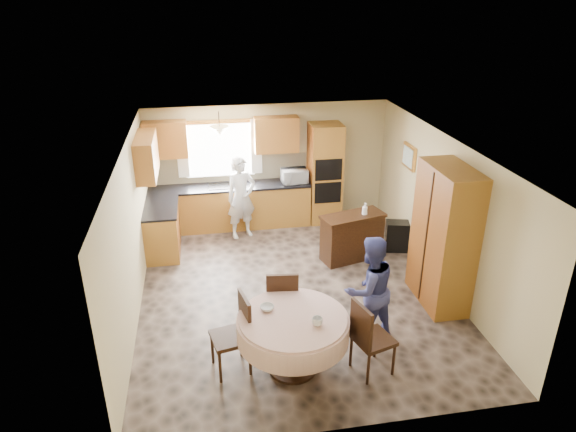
{
  "coord_description": "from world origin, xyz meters",
  "views": [
    {
      "loc": [
        -1.37,
        -7.21,
        4.66
      ],
      "look_at": [
        -0.05,
        0.3,
        1.23
      ],
      "focal_mm": 32.0,
      "sensor_mm": 36.0,
      "label": 1
    }
  ],
  "objects_px": {
    "person_dining": "(369,289)",
    "chair_back": "(282,300)",
    "sideboard": "(352,238)",
    "chair_left": "(236,330)",
    "cupboard": "(444,237)",
    "oven_tower": "(325,174)",
    "person_sink": "(241,198)",
    "dining_table": "(293,329)",
    "chair_right": "(368,335)"
  },
  "relations": [
    {
      "from": "sideboard",
      "to": "person_sink",
      "type": "height_order",
      "value": "person_sink"
    },
    {
      "from": "person_dining",
      "to": "chair_back",
      "type": "bearing_deg",
      "value": -28.97
    },
    {
      "from": "sideboard",
      "to": "cupboard",
      "type": "xyz_separation_m",
      "value": [
        0.97,
        -1.58,
        0.71
      ]
    },
    {
      "from": "person_dining",
      "to": "sideboard",
      "type": "bearing_deg",
      "value": -117.8
    },
    {
      "from": "oven_tower",
      "to": "sideboard",
      "type": "bearing_deg",
      "value": -86.82
    },
    {
      "from": "chair_back",
      "to": "chair_right",
      "type": "xyz_separation_m",
      "value": [
        0.95,
        -0.99,
        -0.0
      ]
    },
    {
      "from": "dining_table",
      "to": "chair_left",
      "type": "distance_m",
      "value": 0.73
    },
    {
      "from": "cupboard",
      "to": "person_sink",
      "type": "bearing_deg",
      "value": 134.99
    },
    {
      "from": "oven_tower",
      "to": "sideboard",
      "type": "distance_m",
      "value": 1.9
    },
    {
      "from": "cupboard",
      "to": "chair_left",
      "type": "height_order",
      "value": "cupboard"
    },
    {
      "from": "dining_table",
      "to": "cupboard",
      "type": "bearing_deg",
      "value": 25.27
    },
    {
      "from": "sideboard",
      "to": "chair_left",
      "type": "height_order",
      "value": "chair_left"
    },
    {
      "from": "oven_tower",
      "to": "person_dining",
      "type": "bearing_deg",
      "value": -94.89
    },
    {
      "from": "chair_back",
      "to": "person_dining",
      "type": "distance_m",
      "value": 1.24
    },
    {
      "from": "cupboard",
      "to": "person_dining",
      "type": "xyz_separation_m",
      "value": [
        -1.42,
        -0.73,
        -0.33
      ]
    },
    {
      "from": "cupboard",
      "to": "dining_table",
      "type": "xyz_separation_m",
      "value": [
        -2.59,
        -1.22,
        -0.49
      ]
    },
    {
      "from": "oven_tower",
      "to": "dining_table",
      "type": "distance_m",
      "value": 4.85
    },
    {
      "from": "cupboard",
      "to": "person_sink",
      "type": "xyz_separation_m",
      "value": [
        -2.88,
        2.88,
        -0.3
      ]
    },
    {
      "from": "chair_left",
      "to": "person_dining",
      "type": "height_order",
      "value": "person_dining"
    },
    {
      "from": "chair_right",
      "to": "person_dining",
      "type": "height_order",
      "value": "person_dining"
    },
    {
      "from": "chair_right",
      "to": "person_dining",
      "type": "xyz_separation_m",
      "value": [
        0.24,
        0.73,
        0.21
      ]
    },
    {
      "from": "dining_table",
      "to": "chair_left",
      "type": "relative_size",
      "value": 1.34
    },
    {
      "from": "sideboard",
      "to": "dining_table",
      "type": "bearing_deg",
      "value": -135.04
    },
    {
      "from": "oven_tower",
      "to": "chair_right",
      "type": "relative_size",
      "value": 1.98
    },
    {
      "from": "chair_back",
      "to": "chair_left",
      "type": "bearing_deg",
      "value": 47.1
    },
    {
      "from": "oven_tower",
      "to": "cupboard",
      "type": "distance_m",
      "value": 3.53
    },
    {
      "from": "chair_back",
      "to": "chair_right",
      "type": "bearing_deg",
      "value": 140.7
    },
    {
      "from": "oven_tower",
      "to": "chair_left",
      "type": "bearing_deg",
      "value": -116.84
    },
    {
      "from": "chair_back",
      "to": "person_dining",
      "type": "xyz_separation_m",
      "value": [
        1.19,
        -0.26,
        0.2
      ]
    },
    {
      "from": "sideboard",
      "to": "person_sink",
      "type": "xyz_separation_m",
      "value": [
        -1.91,
        1.3,
        0.42
      ]
    },
    {
      "from": "chair_right",
      "to": "chair_back",
      "type": "bearing_deg",
      "value": 27.14
    },
    {
      "from": "dining_table",
      "to": "person_dining",
      "type": "bearing_deg",
      "value": 23.03
    },
    {
      "from": "cupboard",
      "to": "chair_left",
      "type": "relative_size",
      "value": 2.09
    },
    {
      "from": "dining_table",
      "to": "chair_back",
      "type": "height_order",
      "value": "chair_back"
    },
    {
      "from": "oven_tower",
      "to": "person_sink",
      "type": "distance_m",
      "value": 1.88
    },
    {
      "from": "oven_tower",
      "to": "cupboard",
      "type": "height_order",
      "value": "cupboard"
    },
    {
      "from": "cupboard",
      "to": "person_dining",
      "type": "bearing_deg",
      "value": -152.94
    },
    {
      "from": "chair_back",
      "to": "cupboard",
      "type": "bearing_deg",
      "value": -163.17
    },
    {
      "from": "cupboard",
      "to": "dining_table",
      "type": "relative_size",
      "value": 1.56
    },
    {
      "from": "cupboard",
      "to": "chair_back",
      "type": "distance_m",
      "value": 2.71
    },
    {
      "from": "chair_right",
      "to": "sideboard",
      "type": "bearing_deg",
      "value": -29.68
    },
    {
      "from": "cupboard",
      "to": "chair_back",
      "type": "bearing_deg",
      "value": -169.84
    },
    {
      "from": "chair_left",
      "to": "person_sink",
      "type": "xyz_separation_m",
      "value": [
        0.43,
        3.94,
        0.24
      ]
    },
    {
      "from": "sideboard",
      "to": "chair_left",
      "type": "bearing_deg",
      "value": -146.48
    },
    {
      "from": "person_dining",
      "to": "chair_left",
      "type": "bearing_deg",
      "value": -6.65
    },
    {
      "from": "cupboard",
      "to": "person_sink",
      "type": "relative_size",
      "value": 1.35
    },
    {
      "from": "sideboard",
      "to": "chair_right",
      "type": "xyz_separation_m",
      "value": [
        -0.69,
        -3.03,
        0.17
      ]
    },
    {
      "from": "chair_back",
      "to": "person_sink",
      "type": "relative_size",
      "value": 0.65
    },
    {
      "from": "oven_tower",
      "to": "chair_left",
      "type": "xyz_separation_m",
      "value": [
        -2.24,
        -4.42,
        -0.46
      ]
    },
    {
      "from": "cupboard",
      "to": "chair_back",
      "type": "height_order",
      "value": "cupboard"
    }
  ]
}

